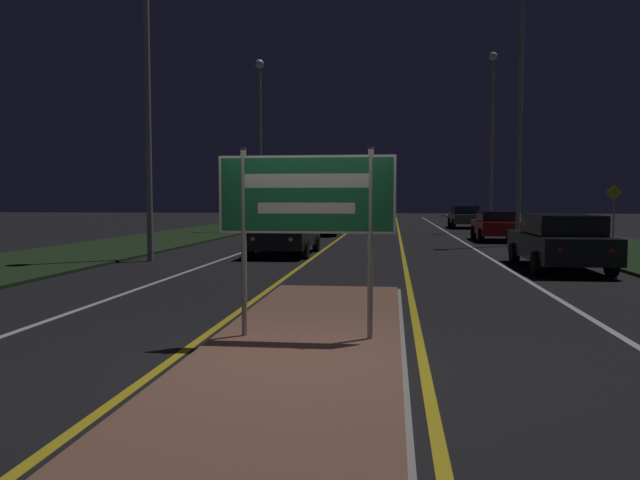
% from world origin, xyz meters
% --- Properties ---
extents(ground_plane, '(160.00, 160.00, 0.00)m').
position_xyz_m(ground_plane, '(0.00, 0.00, 0.00)').
color(ground_plane, black).
extents(median_island, '(2.53, 9.68, 0.10)m').
position_xyz_m(median_island, '(0.00, 1.01, 0.04)').
color(median_island, '#999993').
rests_on(median_island, ground_plane).
extents(verge_left, '(5.00, 100.00, 0.08)m').
position_xyz_m(verge_left, '(-9.50, 20.00, 0.04)').
color(verge_left, '#1E3319').
rests_on(verge_left, ground_plane).
extents(verge_right, '(5.00, 100.00, 0.08)m').
position_xyz_m(verge_right, '(9.50, 20.00, 0.04)').
color(verge_right, '#1E3319').
rests_on(verge_right, ground_plane).
extents(centre_line_yellow_left, '(0.12, 70.00, 0.01)m').
position_xyz_m(centre_line_yellow_left, '(-1.45, 25.00, 0.00)').
color(centre_line_yellow_left, gold).
rests_on(centre_line_yellow_left, ground_plane).
extents(centre_line_yellow_right, '(0.12, 70.00, 0.01)m').
position_xyz_m(centre_line_yellow_right, '(1.45, 25.00, 0.00)').
color(centre_line_yellow_right, gold).
rests_on(centre_line_yellow_right, ground_plane).
extents(lane_line_white_left, '(0.12, 70.00, 0.01)m').
position_xyz_m(lane_line_white_left, '(-4.20, 25.00, 0.00)').
color(lane_line_white_left, silver).
rests_on(lane_line_white_left, ground_plane).
extents(lane_line_white_right, '(0.12, 70.00, 0.01)m').
position_xyz_m(lane_line_white_right, '(4.20, 25.00, 0.00)').
color(lane_line_white_right, silver).
rests_on(lane_line_white_right, ground_plane).
extents(edge_line_white_left, '(0.10, 70.00, 0.01)m').
position_xyz_m(edge_line_white_left, '(-7.20, 25.00, 0.00)').
color(edge_line_white_left, silver).
rests_on(edge_line_white_left, ground_plane).
extents(edge_line_white_right, '(0.10, 70.00, 0.01)m').
position_xyz_m(edge_line_white_right, '(7.20, 25.00, 0.00)').
color(edge_line_white_right, silver).
rests_on(edge_line_white_right, ground_plane).
extents(highway_sign, '(2.27, 0.07, 2.43)m').
position_xyz_m(highway_sign, '(0.00, 1.00, 1.83)').
color(highway_sign, '#9E9E99').
rests_on(highway_sign, median_island).
extents(streetlight_left_near, '(0.62, 0.62, 9.16)m').
position_xyz_m(streetlight_left_near, '(-6.23, 11.30, 6.40)').
color(streetlight_left_near, '#9E9E99').
rests_on(streetlight_left_near, ground_plane).
extents(streetlight_left_far, '(0.51, 0.51, 9.81)m').
position_xyz_m(streetlight_left_far, '(-6.47, 28.36, 6.19)').
color(streetlight_left_far, '#9E9E99').
rests_on(streetlight_left_far, ground_plane).
extents(streetlight_right_near, '(0.53, 0.53, 10.43)m').
position_xyz_m(streetlight_right_near, '(6.18, 19.37, 6.65)').
color(streetlight_right_near, '#9E9E99').
rests_on(streetlight_right_near, ground_plane).
extents(streetlight_right_far, '(0.46, 0.46, 10.12)m').
position_xyz_m(streetlight_right_far, '(6.62, 29.46, 6.08)').
color(streetlight_right_far, '#9E9E99').
rests_on(streetlight_right_far, ground_plane).
extents(car_receding_0, '(1.98, 4.79, 1.47)m').
position_xyz_m(car_receding_0, '(5.54, 10.40, 0.76)').
color(car_receding_0, black).
rests_on(car_receding_0, ground_plane).
extents(car_receding_1, '(1.86, 4.15, 1.36)m').
position_xyz_m(car_receding_1, '(5.75, 22.08, 0.72)').
color(car_receding_1, maroon).
rests_on(car_receding_1, ground_plane).
extents(car_receding_2, '(1.87, 4.66, 1.47)m').
position_xyz_m(car_receding_2, '(5.80, 35.01, 0.77)').
color(car_receding_2, '#4C514C').
rests_on(car_receding_2, ground_plane).
extents(car_approaching_0, '(2.02, 4.73, 1.46)m').
position_xyz_m(car_approaching_0, '(-2.55, 14.08, 0.76)').
color(car_approaching_0, black).
rests_on(car_approaching_0, ground_plane).
extents(car_approaching_1, '(1.89, 4.24, 1.55)m').
position_xyz_m(car_approaching_1, '(-2.65, 25.85, 0.82)').
color(car_approaching_1, black).
rests_on(car_approaching_1, ground_plane).
extents(car_approaching_2, '(1.90, 4.71, 1.54)m').
position_xyz_m(car_approaching_2, '(-2.63, 35.67, 0.81)').
color(car_approaching_2, '#B7B7BC').
rests_on(car_approaching_2, ground_plane).
extents(warning_sign, '(0.60, 0.06, 2.37)m').
position_xyz_m(warning_sign, '(9.67, 18.62, 1.51)').
color(warning_sign, '#9E9E99').
rests_on(warning_sign, verge_right).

